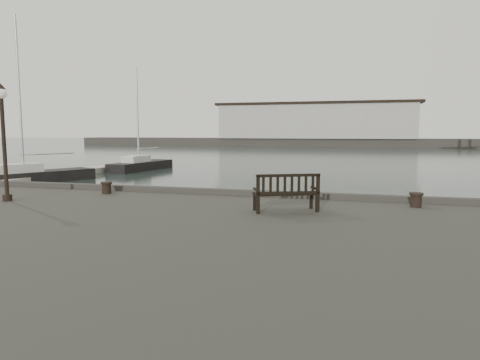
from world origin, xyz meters
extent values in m
plane|color=black|center=(0.00, 0.00, 0.00)|extent=(400.00, 400.00, 0.00)
cube|color=#A8A79B|center=(-20.00, 10.00, 0.25)|extent=(2.00, 24.00, 0.50)
cube|color=#383530|center=(0.00, 92.00, 1.00)|extent=(140.00, 8.00, 2.00)
cube|color=#A8A79B|center=(-8.00, 92.00, 6.00)|extent=(46.00, 9.00, 8.00)
cube|color=black|center=(-8.00, 92.00, 10.30)|extent=(48.00, 9.50, 0.60)
cube|color=black|center=(0.76, -2.49, 2.02)|extent=(1.75, 1.22, 0.04)
cube|color=black|center=(0.86, -2.71, 2.27)|extent=(1.53, 0.76, 0.50)
cube|color=black|center=(0.76, -2.49, 1.79)|extent=(1.62, 1.10, 0.46)
cylinder|color=black|center=(-5.49, -0.97, 1.75)|extent=(0.46, 0.46, 0.39)
cylinder|color=black|center=(4.08, -0.94, 1.76)|extent=(0.39, 0.39, 0.39)
cylinder|color=black|center=(-7.48, -3.08, 3.09)|extent=(0.11, 0.11, 3.06)
cylinder|color=black|center=(-7.48, -3.08, 1.66)|extent=(0.26, 0.26, 0.19)
sphere|color=silver|center=(-7.48, -3.08, 4.72)|extent=(0.34, 0.34, 0.34)
cone|color=black|center=(-7.48, -3.08, 4.91)|extent=(0.29, 0.29, 0.17)
cube|color=black|center=(-19.78, 11.62, 0.10)|extent=(5.61, 8.96, 1.40)
cube|color=beige|center=(-19.78, 11.62, 1.10)|extent=(2.56, 3.41, 0.60)
cylinder|color=#B2B5B7|center=(-19.78, 11.62, 6.12)|extent=(0.16, 0.16, 10.65)
cube|color=black|center=(-17.21, 22.87, 0.10)|extent=(2.94, 7.99, 1.40)
cube|color=beige|center=(-17.21, 22.87, 1.10)|extent=(1.67, 2.87, 0.60)
cylinder|color=#B2B5B7|center=(-17.21, 22.87, 5.14)|extent=(0.16, 0.16, 8.67)
camera|label=1|loc=(2.55, -13.30, 3.61)|focal=32.00mm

